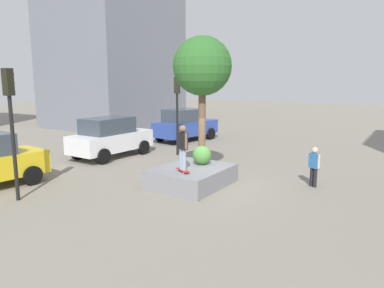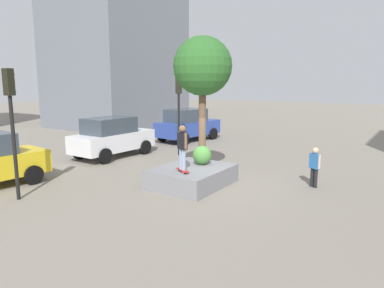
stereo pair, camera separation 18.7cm
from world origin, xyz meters
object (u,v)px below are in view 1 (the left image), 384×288
skateboard (183,170)px  traffic_light_corner (177,102)px  police_car (110,137)px  sedan_parked (185,125)px  traffic_light_median (11,112)px  plaza_tree (202,67)px  planter_ledge (192,176)px  passerby_with_bag (314,164)px  skateboarder (183,144)px

skateboard → traffic_light_corner: 6.73m
skateboard → police_car: bearing=66.5°
sedan_parked → traffic_light_median: size_ratio=1.12×
plaza_tree → police_car: size_ratio=1.09×
skateboard → planter_ledge: bearing=6.2°
planter_ledge → plaza_tree: bearing=3.7°
plaza_tree → passerby_with_bag: (1.48, -3.98, -3.55)m
plaza_tree → sedan_parked: bearing=37.5°
police_car → skateboard: bearing=-113.5°
planter_ledge → traffic_light_corner: (4.39, 3.74, 2.49)m
sedan_parked → police_car: bearing=177.0°
skateboarder → passerby_with_bag: size_ratio=1.06×
traffic_light_corner → passerby_with_bag: (-2.10, -7.67, -1.97)m
plaza_tree → planter_ledge: bearing=-176.3°
skateboarder → passerby_with_bag: bearing=-51.8°
planter_ledge → skateboarder: size_ratio=1.90×
skateboard → police_car: police_car is taller
police_car → traffic_light_corner: traffic_light_corner is taller
skateboarder → police_car: bearing=66.5°
skateboard → sedan_parked: (9.32, 6.11, 0.34)m
planter_ledge → traffic_light_median: (-4.57, 3.93, 2.60)m
sedan_parked → traffic_light_median: (-13.15, -2.10, 1.86)m
plaza_tree → skateboarder: (-1.54, -0.13, -2.73)m
skateboard → sedan_parked: size_ratio=0.16×
skateboard → traffic_light_median: bearing=133.7°
police_car → passerby_with_bag: size_ratio=2.98×
plaza_tree → police_car: 7.27m
sedan_parked → traffic_light_median: bearing=-170.9°
planter_ledge → sedan_parked: sedan_parked is taller
traffic_light_corner → passerby_with_bag: bearing=-105.3°
skateboard → sedan_parked: 11.15m
police_car → traffic_light_corner: (2.32, -2.63, 1.78)m
sedan_parked → passerby_with_bag: sedan_parked is taller
plaza_tree → passerby_with_bag: plaza_tree is taller
plaza_tree → passerby_with_bag: size_ratio=3.25×
traffic_light_median → police_car: bearing=20.2°
police_car → sedan_parked: 6.53m
skateboard → passerby_with_bag: size_ratio=0.52×
passerby_with_bag → plaza_tree: bearing=110.4°
sedan_parked → traffic_light_median: traffic_light_median is taller
skateboarder → traffic_light_median: 5.69m
skateboard → plaza_tree: bearing=4.9°
police_car → traffic_light_corner: bearing=-48.6°
sedan_parked → passerby_with_bag: size_ratio=3.18×
planter_ledge → skateboard: bearing=-173.8°
planter_ledge → traffic_light_corner: traffic_light_corner is taller
skateboard → traffic_light_corner: bearing=36.7°
traffic_light_median → passerby_with_bag: size_ratio=2.84×
skateboarder → sedan_parked: (9.32, 6.11, -0.61)m
skateboarder → traffic_light_corner: bearing=36.7°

